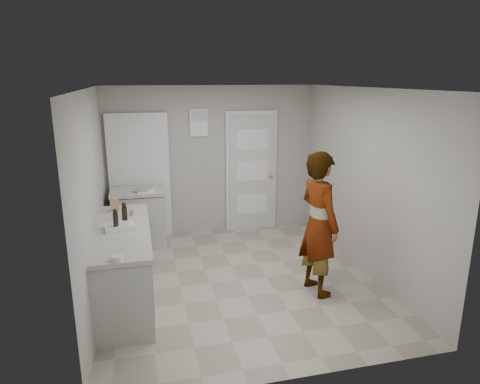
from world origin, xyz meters
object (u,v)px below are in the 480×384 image
object	(u,v)px
person	(319,224)
baking_dish	(120,227)
cake_mix_box	(114,205)
spice_jar	(132,212)
oil_cruet_a	(125,213)
egg_bowl	(117,258)
oil_cruet_b	(116,220)

from	to	relation	value
person	baking_dish	bearing A→B (deg)	71.43
cake_mix_box	spice_jar	size ratio (longest dim) A/B	2.26
spice_jar	baking_dish	size ratio (longest dim) A/B	0.22
spice_jar	oil_cruet_a	bearing A→B (deg)	-105.67
person	baking_dish	size ratio (longest dim) A/B	4.87
cake_mix_box	egg_bowl	world-z (taller)	cake_mix_box
cake_mix_box	egg_bowl	size ratio (longest dim) A/B	1.48
person	oil_cruet_a	bearing A→B (deg)	66.22
person	oil_cruet_b	distance (m)	2.40
oil_cruet_b	egg_bowl	size ratio (longest dim) A/B	2.16
egg_bowl	baking_dish	bearing A→B (deg)	90.06
oil_cruet_b	egg_bowl	xyz separation A→B (m)	(0.04, -0.84, -0.10)
cake_mix_box	oil_cruet_b	distance (m)	0.77
cake_mix_box	spice_jar	xyz separation A→B (m)	(0.22, -0.23, -0.05)
oil_cruet_b	person	bearing A→B (deg)	-6.10
oil_cruet_b	baking_dish	bearing A→B (deg)	53.12
cake_mix_box	oil_cruet_a	xyz separation A→B (m)	(0.14, -0.52, 0.03)
oil_cruet_a	egg_bowl	xyz separation A→B (m)	(-0.06, -1.10, -0.10)
baking_dish	spice_jar	bearing A→B (deg)	74.40
person	oil_cruet_b	bearing A→B (deg)	72.64
cake_mix_box	spice_jar	distance (m)	0.32
oil_cruet_a	egg_bowl	world-z (taller)	oil_cruet_a
oil_cruet_a	oil_cruet_b	size ratio (longest dim) A/B	0.98
cake_mix_box	baking_dish	world-z (taller)	cake_mix_box
cake_mix_box	oil_cruet_b	bearing A→B (deg)	-89.35
spice_jar	oil_cruet_b	world-z (taller)	oil_cruet_b
baking_dish	egg_bowl	size ratio (longest dim) A/B	2.98
oil_cruet_b	baking_dish	size ratio (longest dim) A/B	0.72
spice_jar	egg_bowl	distance (m)	1.39
person	baking_dish	world-z (taller)	person
spice_jar	oil_cruet_b	size ratio (longest dim) A/B	0.30
oil_cruet_a	baking_dish	distance (m)	0.24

